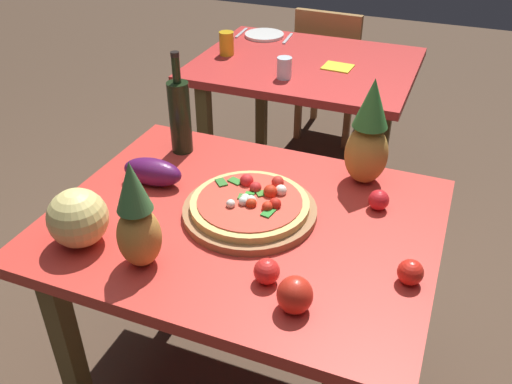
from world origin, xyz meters
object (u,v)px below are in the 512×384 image
Objects in this scene: tomato_by_bottle at (267,271)px; napkin_folded at (338,67)px; dinner_plate at (264,35)px; tomato_at_corner at (379,200)px; drinking_glass_juice at (227,43)px; dining_chair at (330,68)px; pizza_board at (250,211)px; background_table at (305,80)px; pineapple_right at (368,138)px; pizza at (251,202)px; knife_utensil at (288,39)px; display_table at (244,243)px; tomato_near_board at (410,272)px; pineapple_left at (137,220)px; eggplant at (153,172)px; drinking_glass_water at (284,68)px; bell_pepper at (295,295)px; wine_bottle at (180,115)px; fork_utensil at (242,33)px; melon at (78,218)px.

napkin_folded is (-0.22, 1.56, -0.03)m from tomato_by_bottle.
tomato_at_corner is at bearing -57.39° from dinner_plate.
tomato_at_corner is 1.49m from drinking_glass_juice.
drinking_glass_juice is 0.37m from dinner_plate.
pizza_board is at bearing 100.63° from dining_chair.
background_table is at bearing 100.28° from pizza_board.
pineapple_right is at bearing -70.80° from napkin_folded.
pizza is at bearing -86.81° from napkin_folded.
tomato_at_corner is at bearing 111.77° from dining_chair.
tomato_by_bottle is 0.38× the size of knife_utensil.
tomato_at_corner is 0.45× the size of napkin_folded.
drinking_glass_juice is (-0.64, 1.29, 0.15)m from display_table.
dinner_plate is (-0.85, 1.31, -0.15)m from pineapple_right.
pineapple_right reaches higher than napkin_folded.
pineapple_left is at bearing -164.58° from tomato_near_board.
eggplant is at bearing 149.48° from tomato_by_bottle.
dining_chair is 2.34m from pineapple_left.
drinking_glass_water is at bearing 103.21° from display_table.
dining_chair is (-0.27, 2.01, -0.17)m from display_table.
bell_pepper is 2.07m from knife_utensil.
drinking_glass_water reaches higher than pizza_board.
wine_bottle is at bearing -176.64° from pineapple_right.
display_table is 1.37m from background_table.
tomato_by_bottle is 2.02m from dinner_plate.
pizza_board is at bearing -70.39° from dinner_plate.
pineapple_right reaches higher than drinking_glass_juice.
display_table is 16.88× the size of tomato_near_board.
knife_utensil is (-0.93, 1.75, -0.03)m from tomato_near_board.
display_table is 1.75m from dinner_plate.
dining_chair is at bearing 86.64° from wine_bottle.
fork_utensil and knife_utensil have the same top height.
dinner_plate is at bearing 123.07° from pineapple_right.
pineapple_right reaches higher than eggplant.
dining_chair reaches higher than fork_utensil.
drinking_glass_juice is at bearing 119.43° from bell_pepper.
tomato_near_board is at bearing 11.15° from melon.
fork_utensil is (-0.14, 0.00, -0.00)m from dinner_plate.
knife_utensil is at bearing 105.26° from pizza.
eggplant is 0.91× the size of dinner_plate.
tomato_by_bottle is (-0.10, 0.06, -0.01)m from bell_pepper.
pizza is at bearing 65.14° from display_table.
pizza_board is 6.36× the size of tomato_at_corner.
dinner_plate reaches higher than knife_utensil.
melon is 0.63m from bell_pepper.
pineapple_right is at bearing 23.43° from eggplant.
knife_utensil is (-0.44, 1.62, -0.04)m from pizza.
dining_chair is 0.97m from drinking_glass_water.
wine_bottle is at bearing -79.01° from fork_utensil.
eggplant is (-0.18, 0.35, -0.09)m from pineapple_left.
bell_pepper is at bearing -1.45° from pineapple_left.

